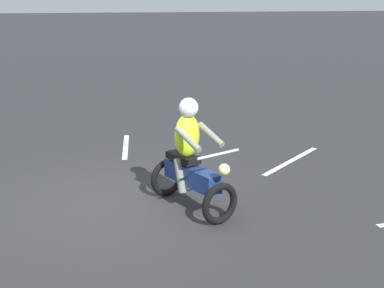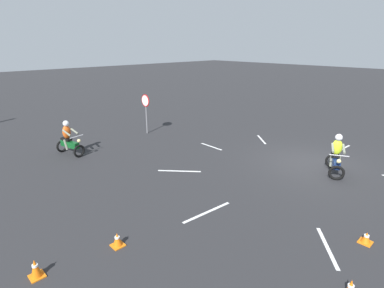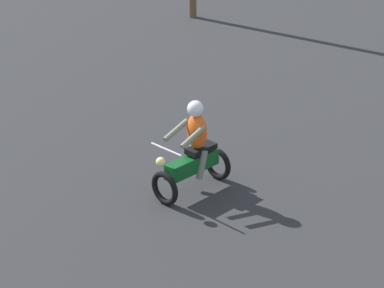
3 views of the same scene
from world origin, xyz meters
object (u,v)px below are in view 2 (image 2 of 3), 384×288
(motorcycle_rider_foreground, at_px, (336,157))
(motorcycle_rider_background, at_px, (69,140))
(traffic_cone_mid_left, at_px, (366,238))
(stop_sign, at_px, (146,106))
(traffic_cone_near_left, at_px, (36,269))
(traffic_cone_mid_center, at_px, (117,240))

(motorcycle_rider_foreground, distance_m, motorcycle_rider_background, 11.84)
(motorcycle_rider_foreground, distance_m, traffic_cone_mid_left, 4.71)
(stop_sign, bearing_deg, traffic_cone_near_left, 131.82)
(motorcycle_rider_foreground, bearing_deg, motorcycle_rider_background, 7.40)
(stop_sign, relative_size, traffic_cone_mid_center, 5.93)
(motorcycle_rider_foreground, relative_size, traffic_cone_mid_center, 4.28)
(motorcycle_rider_foreground, xyz_separation_m, motorcycle_rider_background, (9.63, 6.88, 0.00))
(traffic_cone_mid_center, bearing_deg, motorcycle_rider_background, -14.29)
(traffic_cone_near_left, bearing_deg, traffic_cone_mid_center, -99.05)
(traffic_cone_near_left, bearing_deg, motorcycle_rider_foreground, -102.20)
(motorcycle_rider_background, relative_size, traffic_cone_mid_left, 5.19)
(traffic_cone_mid_center, bearing_deg, traffic_cone_mid_left, -132.67)
(motorcycle_rider_background, xyz_separation_m, traffic_cone_near_left, (-7.31, 3.85, -0.50))
(motorcycle_rider_background, bearing_deg, motorcycle_rider_foreground, 112.42)
(traffic_cone_mid_left, bearing_deg, motorcycle_rider_foreground, -58.32)
(traffic_cone_near_left, bearing_deg, stop_sign, -48.18)
(motorcycle_rider_background, bearing_deg, traffic_cone_mid_center, 62.59)
(motorcycle_rider_background, relative_size, traffic_cone_near_left, 3.56)
(stop_sign, bearing_deg, traffic_cone_mid_center, 140.10)
(motorcycle_rider_background, distance_m, traffic_cone_near_left, 8.28)
(motorcycle_rider_background, distance_m, traffic_cone_mid_center, 7.88)
(motorcycle_rider_background, relative_size, traffic_cone_mid_center, 4.28)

